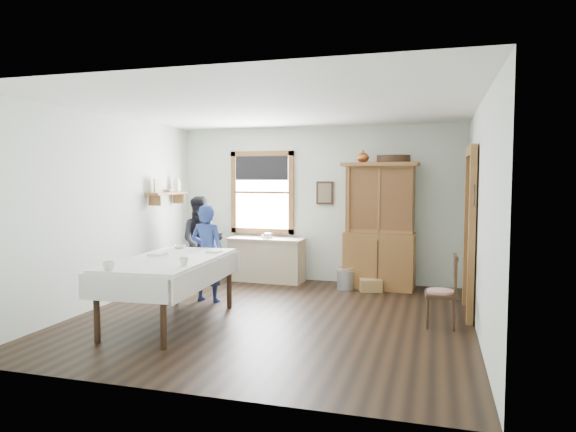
{
  "coord_description": "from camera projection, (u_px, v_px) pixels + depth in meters",
  "views": [
    {
      "loc": [
        2.01,
        -6.28,
        1.81
      ],
      "look_at": [
        0.11,
        0.3,
        1.3
      ],
      "focal_mm": 32.0,
      "sensor_mm": 36.0,
      "label": 1
    }
  ],
  "objects": [
    {
      "name": "counter_book",
      "position": [
        262.0,
        237.0,
        8.99
      ],
      "size": [
        0.23,
        0.26,
        0.02
      ],
      "primitive_type": "imported",
      "rotation": [
        0.0,
        0.0,
        0.39
      ],
      "color": "brown",
      "rests_on": "work_counter"
    },
    {
      "name": "table_bowl",
      "position": [
        180.0,
        247.0,
        7.2
      ],
      "size": [
        0.25,
        0.25,
        0.05
      ],
      "primitive_type": "imported",
      "rotation": [
        0.0,
        0.0,
        0.33
      ],
      "color": "silver",
      "rests_on": "dining_table"
    },
    {
      "name": "pail",
      "position": [
        346.0,
        280.0,
        8.36
      ],
      "size": [
        0.33,
        0.33,
        0.3
      ],
      "primitive_type": "cube",
      "rotation": [
        0.0,
        0.0,
        0.17
      ],
      "color": "#A5A7AD",
      "rests_on": "room"
    },
    {
      "name": "wall_shelf",
      "position": [
        168.0,
        192.0,
        8.71
      ],
      "size": [
        0.24,
        1.0,
        0.44
      ],
      "color": "#995F2F",
      "rests_on": "room"
    },
    {
      "name": "rug_beater",
      "position": [
        474.0,
        185.0,
        6.18
      ],
      "size": [
        0.01,
        0.27,
        0.27
      ],
      "primitive_type": "torus",
      "rotation": [
        0.0,
        1.57,
        0.0
      ],
      "color": "black",
      "rests_on": "room"
    },
    {
      "name": "work_counter",
      "position": [
        267.0,
        259.0,
        8.99
      ],
      "size": [
        1.36,
        0.57,
        0.76
      ],
      "primitive_type": "cube",
      "rotation": [
        0.0,
        0.0,
        -0.05
      ],
      "color": "tan",
      "rests_on": "room"
    },
    {
      "name": "dining_table",
      "position": [
        171.0,
        291.0,
        6.36
      ],
      "size": [
        1.2,
        2.11,
        0.82
      ],
      "primitive_type": "cube",
      "rotation": [
        0.0,
        0.0,
        0.06
      ],
      "color": "silver",
      "rests_on": "room"
    },
    {
      "name": "framed_picture",
      "position": [
        325.0,
        193.0,
        8.9
      ],
      "size": [
        0.3,
        0.04,
        0.4
      ],
      "primitive_type": "cube",
      "color": "#341D12",
      "rests_on": "room"
    },
    {
      "name": "wicker_basket",
      "position": [
        371.0,
        285.0,
        8.19
      ],
      "size": [
        0.39,
        0.32,
        0.2
      ],
      "primitive_type": "cube",
      "rotation": [
        0.0,
        0.0,
        0.28
      ],
      "color": "#AA7B4D",
      "rests_on": "room"
    },
    {
      "name": "window",
      "position": [
        262.0,
        188.0,
        9.22
      ],
      "size": [
        1.18,
        0.07,
        1.48
      ],
      "color": "white",
      "rests_on": "room"
    },
    {
      "name": "counter_bowl",
      "position": [
        266.0,
        236.0,
        9.04
      ],
      "size": [
        0.18,
        0.18,
        0.06
      ],
      "primitive_type": "imported",
      "rotation": [
        0.0,
        0.0,
        0.03
      ],
      "color": "silver",
      "rests_on": "work_counter"
    },
    {
      "name": "table_cup_a",
      "position": [
        109.0,
        266.0,
        5.5
      ],
      "size": [
        0.16,
        0.16,
        0.1
      ],
      "primitive_type": "imported",
      "rotation": [
        0.0,
        0.0,
        0.32
      ],
      "color": "silver",
      "rests_on": "dining_table"
    },
    {
      "name": "table_cup_b",
      "position": [
        184.0,
        262.0,
        5.77
      ],
      "size": [
        0.13,
        0.13,
        0.1
      ],
      "primitive_type": "imported",
      "rotation": [
        0.0,
        0.0,
        -0.32
      ],
      "color": "silver",
      "rests_on": "dining_table"
    },
    {
      "name": "spindle_chair",
      "position": [
        441.0,
        291.0,
        6.21
      ],
      "size": [
        0.43,
        0.43,
        0.89
      ],
      "primitive_type": "cube",
      "rotation": [
        0.0,
        0.0,
        0.06
      ],
      "color": "#341D12",
      "rests_on": "room"
    },
    {
      "name": "shelf_bowl",
      "position": [
        169.0,
        190.0,
        8.72
      ],
      "size": [
        0.22,
        0.22,
        0.05
      ],
      "primitive_type": "imported",
      "color": "silver",
      "rests_on": "wall_shelf"
    },
    {
      "name": "figure_dark",
      "position": [
        202.0,
        244.0,
        8.68
      ],
      "size": [
        0.81,
        0.72,
        1.39
      ],
      "primitive_type": "imported",
      "rotation": [
        0.0,
        0.0,
        0.34
      ],
      "color": "black",
      "rests_on": "room"
    },
    {
      "name": "china_hutch",
      "position": [
        380.0,
        226.0,
        8.37
      ],
      "size": [
        1.24,
        0.64,
        2.06
      ],
      "primitive_type": "cube",
      "rotation": [
        0.0,
        0.0,
        -0.06
      ],
      "color": "#995F2F",
      "rests_on": "room"
    },
    {
      "name": "doorway",
      "position": [
        471.0,
        227.0,
        6.75
      ],
      "size": [
        0.09,
        1.14,
        2.22
      ],
      "color": "#4C3F36",
      "rests_on": "room"
    },
    {
      "name": "woman_blue",
      "position": [
        207.0,
        257.0,
        7.48
      ],
      "size": [
        0.5,
        0.35,
        1.32
      ],
      "primitive_type": "imported",
      "rotation": [
        0.0,
        0.0,
        3.07
      ],
      "color": "navy",
      "rests_on": "room"
    },
    {
      "name": "room",
      "position": [
        273.0,
        214.0,
        6.6
      ],
      "size": [
        5.01,
        5.01,
        2.7
      ],
      "color": "black",
      "rests_on": "ground"
    }
  ]
}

